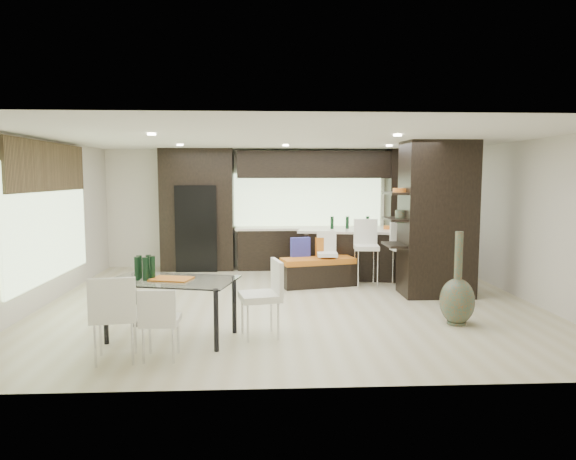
{
  "coord_description": "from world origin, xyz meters",
  "views": [
    {
      "loc": [
        -0.45,
        -8.39,
        2.1
      ],
      "look_at": [
        0.0,
        0.6,
        1.15
      ],
      "focal_mm": 32.0,
      "sensor_mm": 36.0,
      "label": 1
    }
  ],
  "objects": [
    {
      "name": "ceiling",
      "position": [
        0.0,
        0.0,
        2.7
      ],
      "size": [
        8.0,
        7.0,
        0.02
      ],
      "primitive_type": "cube",
      "color": "white",
      "rests_on": "ground"
    },
    {
      "name": "floor_vase",
      "position": [
        2.3,
        -1.4,
        0.66
      ],
      "size": [
        0.49,
        0.49,
        1.33
      ],
      "primitive_type": null,
      "rotation": [
        0.0,
        0.0,
        0.0
      ],
      "color": "#454B36",
      "rests_on": "ground"
    },
    {
      "name": "bench",
      "position": [
        0.61,
        1.26,
        0.27
      ],
      "size": [
        1.49,
        0.86,
        0.54
      ],
      "primitive_type": "cube",
      "rotation": [
        0.0,
        0.0,
        0.25
      ],
      "color": "black",
      "rests_on": "ground"
    },
    {
      "name": "kitchen_island",
      "position": [
        1.53,
        2.05,
        0.5
      ],
      "size": [
        2.58,
        1.49,
        1.01
      ],
      "primitive_type": "cube",
      "rotation": [
        0.0,
        0.0,
        -0.19
      ],
      "color": "black",
      "rests_on": "ground"
    },
    {
      "name": "stool_left",
      "position": [
        0.78,
        1.24,
        0.42
      ],
      "size": [
        0.39,
        0.39,
        0.84
      ],
      "primitive_type": "cube",
      "rotation": [
        0.0,
        0.0,
        -0.04
      ],
      "color": "white",
      "rests_on": "ground"
    },
    {
      "name": "refrigerator",
      "position": [
        -1.9,
        3.12,
        0.95
      ],
      "size": [
        0.9,
        0.68,
        1.9
      ],
      "primitive_type": "cube",
      "color": "black",
      "rests_on": "ground"
    },
    {
      "name": "right_wall",
      "position": [
        4.0,
        0.0,
        1.35
      ],
      "size": [
        0.02,
        7.0,
        2.7
      ],
      "primitive_type": "cube",
      "color": "beige",
      "rests_on": "ground"
    },
    {
      "name": "back_wall",
      "position": [
        0.0,
        3.5,
        1.35
      ],
      "size": [
        8.0,
        0.02,
        2.7
      ],
      "primitive_type": "cube",
      "color": "beige",
      "rests_on": "ground"
    },
    {
      "name": "stone_accent",
      "position": [
        -3.93,
        0.2,
        2.25
      ],
      "size": [
        0.08,
        3.0,
        0.8
      ],
      "primitive_type": "cube",
      "color": "brown",
      "rests_on": "left_wall"
    },
    {
      "name": "partition_column",
      "position": [
        2.6,
        0.4,
        1.35
      ],
      "size": [
        1.2,
        0.8,
        2.7
      ],
      "primitive_type": "cube",
      "color": "black",
      "rests_on": "ground"
    },
    {
      "name": "chair_end",
      "position": [
        -0.49,
        -1.84,
        0.47
      ],
      "size": [
        0.6,
        0.6,
        0.93
      ],
      "primitive_type": "cube",
      "rotation": [
        0.0,
        0.0,
        1.78
      ],
      "color": "white",
      "rests_on": "ground"
    },
    {
      "name": "chair_near",
      "position": [
        -1.62,
        -2.58,
        0.39
      ],
      "size": [
        0.43,
        0.43,
        0.78
      ],
      "primitive_type": "cube",
      "rotation": [
        0.0,
        0.0,
        -0.01
      ],
      "color": "white",
      "rests_on": "ground"
    },
    {
      "name": "dining_table",
      "position": [
        -1.62,
        -1.84,
        0.39
      ],
      "size": [
        1.77,
        1.26,
        0.77
      ],
      "primitive_type": "cube",
      "rotation": [
        0.0,
        0.0,
        -0.24
      ],
      "color": "white",
      "rests_on": "ground"
    },
    {
      "name": "ceiling_spots",
      "position": [
        0.0,
        0.25,
        2.68
      ],
      "size": [
        4.0,
        3.0,
        0.02
      ],
      "primitive_type": "cube",
      "color": "white",
      "rests_on": "ceiling"
    },
    {
      "name": "back_cabinetry",
      "position": [
        0.5,
        3.17,
        1.35
      ],
      "size": [
        6.8,
        0.68,
        2.7
      ],
      "primitive_type": "cube",
      "color": "black",
      "rests_on": "ground"
    },
    {
      "name": "stool_right",
      "position": [
        2.27,
        1.21,
        0.49
      ],
      "size": [
        0.5,
        0.5,
        0.98
      ],
      "primitive_type": "cube",
      "rotation": [
        0.0,
        0.0,
        0.18
      ],
      "color": "white",
      "rests_on": "ground"
    },
    {
      "name": "left_wall",
      "position": [
        -4.0,
        0.0,
        1.35
      ],
      "size": [
        0.02,
        7.0,
        2.7
      ],
      "primitive_type": "cube",
      "color": "beige",
      "rests_on": "ground"
    },
    {
      "name": "chair_far",
      "position": [
        -2.12,
        -2.62,
        0.46
      ],
      "size": [
        0.57,
        0.57,
        0.92
      ],
      "primitive_type": "cube",
      "rotation": [
        0.0,
        0.0,
        0.16
      ],
      "color": "white",
      "rests_on": "ground"
    },
    {
      "name": "window_back",
      "position": [
        0.6,
        3.46,
        1.55
      ],
      "size": [
        3.4,
        0.04,
        1.2
      ],
      "primitive_type": "cube",
      "color": "#B2D199",
      "rests_on": "back_wall"
    },
    {
      "name": "window_left",
      "position": [
        -3.96,
        0.2,
        1.35
      ],
      "size": [
        0.04,
        3.2,
        1.9
      ],
      "primitive_type": "cube",
      "color": "#B2D199",
      "rests_on": "left_wall"
    },
    {
      "name": "ground",
      "position": [
        0.0,
        0.0,
        0.0
      ],
      "size": [
        8.0,
        8.0,
        0.0
      ],
      "primitive_type": "plane",
      "color": "beige",
      "rests_on": "ground"
    },
    {
      "name": "stool_mid",
      "position": [
        1.53,
        1.2,
        0.51
      ],
      "size": [
        0.5,
        0.5,
        1.03
      ],
      "primitive_type": "cube",
      "rotation": [
        0.0,
        0.0,
        -0.1
      ],
      "color": "white",
      "rests_on": "ground"
    }
  ]
}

